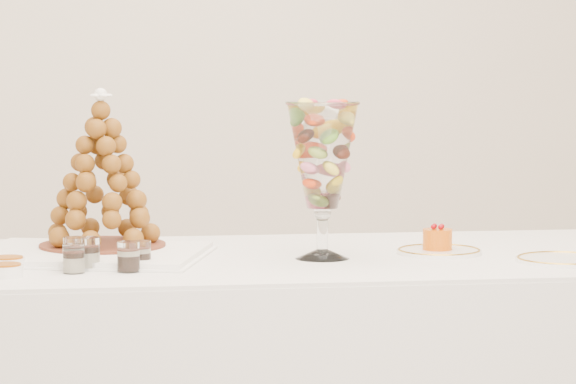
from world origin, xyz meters
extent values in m
cube|color=silver|center=(0.00, 2.00, 1.40)|extent=(4.50, 0.04, 2.80)
cube|color=white|center=(-0.08, 0.12, 0.81)|extent=(2.17, 0.97, 0.01)
cube|color=white|center=(-0.45, 0.18, 0.82)|extent=(0.66, 0.57, 0.02)
cylinder|color=white|center=(0.12, 0.05, 0.82)|extent=(0.14, 0.14, 0.02)
cylinder|color=white|center=(0.12, 0.05, 0.88)|extent=(0.03, 0.03, 0.09)
sphere|color=white|center=(0.12, 0.05, 0.93)|extent=(0.04, 0.04, 0.04)
cylinder|color=white|center=(0.43, 0.08, 0.82)|extent=(0.22, 0.22, 0.01)
cylinder|color=white|center=(0.69, -0.12, 0.82)|extent=(0.23, 0.23, 0.01)
cylinder|color=white|center=(-0.49, -0.02, 0.85)|extent=(0.06, 0.06, 0.08)
cylinder|color=white|center=(-0.46, -0.02, 0.85)|extent=(0.07, 0.07, 0.08)
cylinder|color=white|center=(-0.34, 0.00, 0.84)|extent=(0.06, 0.06, 0.06)
cylinder|color=white|center=(-0.50, -0.07, 0.85)|extent=(0.06, 0.06, 0.07)
cylinder|color=white|center=(-0.37, -0.07, 0.85)|extent=(0.07, 0.07, 0.07)
cylinder|color=white|center=(-0.65, 0.03, 0.82)|extent=(0.08, 0.08, 0.03)
cylinder|color=white|center=(-0.66, -0.09, 0.83)|extent=(0.08, 0.08, 0.03)
cylinder|color=brown|center=(-0.41, 0.25, 0.83)|extent=(0.32, 0.32, 0.01)
cone|color=brown|center=(-0.41, 0.25, 1.03)|extent=(0.34, 0.34, 0.39)
sphere|color=white|center=(-0.41, 0.25, 1.22)|extent=(0.04, 0.04, 0.04)
cylinder|color=#D85B0A|center=(0.43, 0.08, 0.85)|extent=(0.08, 0.08, 0.05)
sphere|color=#93050D|center=(0.44, 0.09, 0.88)|extent=(0.01, 0.01, 0.01)
sphere|color=#93050D|center=(0.43, 0.09, 0.88)|extent=(0.01, 0.01, 0.01)
sphere|color=#93050D|center=(0.42, 0.08, 0.88)|extent=(0.01, 0.01, 0.01)
sphere|color=#93050D|center=(0.43, 0.07, 0.88)|extent=(0.01, 0.01, 0.01)
camera|label=1|loc=(-0.61, -3.25, 1.31)|focal=85.00mm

